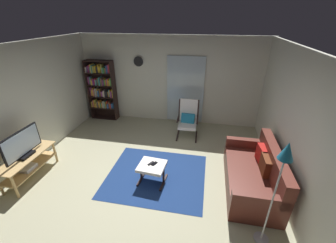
{
  "coord_description": "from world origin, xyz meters",
  "views": [
    {
      "loc": [
        1.15,
        -3.28,
        3.08
      ],
      "look_at": [
        0.34,
        0.94,
        0.92
      ],
      "focal_mm": 22.84,
      "sensor_mm": 36.0,
      "label": 1
    }
  ],
  "objects_px": {
    "lounge_armchair": "(188,118)",
    "ottoman": "(152,168)",
    "tv_remote": "(151,163)",
    "bookshelf_near_tv": "(102,89)",
    "cell_phone": "(154,164)",
    "leather_sofa": "(254,175)",
    "television": "(22,145)",
    "wall_clock": "(138,61)",
    "floor_lamp_by_sofa": "(283,167)",
    "tv_stand": "(28,163)"
  },
  "relations": [
    {
      "from": "television",
      "to": "ottoman",
      "type": "height_order",
      "value": "television"
    },
    {
      "from": "cell_phone",
      "to": "lounge_armchair",
      "type": "bearing_deg",
      "value": 104.86
    },
    {
      "from": "lounge_armchair",
      "to": "ottoman",
      "type": "xyz_separation_m",
      "value": [
        -0.49,
        -2.04,
        -0.19
      ]
    },
    {
      "from": "floor_lamp_by_sofa",
      "to": "bookshelf_near_tv",
      "type": "bearing_deg",
      "value": 139.83
    },
    {
      "from": "television",
      "to": "bookshelf_near_tv",
      "type": "distance_m",
      "value": 3.03
    },
    {
      "from": "television",
      "to": "ottoman",
      "type": "bearing_deg",
      "value": 7.77
    },
    {
      "from": "lounge_armchair",
      "to": "ottoman",
      "type": "distance_m",
      "value": 2.11
    },
    {
      "from": "tv_stand",
      "to": "tv_remote",
      "type": "xyz_separation_m",
      "value": [
        2.49,
        0.39,
        0.08
      ]
    },
    {
      "from": "tv_remote",
      "to": "floor_lamp_by_sofa",
      "type": "bearing_deg",
      "value": 5.07
    },
    {
      "from": "leather_sofa",
      "to": "ottoman",
      "type": "height_order",
      "value": "leather_sofa"
    },
    {
      "from": "television",
      "to": "ottoman",
      "type": "xyz_separation_m",
      "value": [
        2.52,
        0.34,
        -0.45
      ]
    },
    {
      "from": "tv_stand",
      "to": "television",
      "type": "bearing_deg",
      "value": 77.95
    },
    {
      "from": "floor_lamp_by_sofa",
      "to": "lounge_armchair",
      "type": "bearing_deg",
      "value": 116.29
    },
    {
      "from": "floor_lamp_by_sofa",
      "to": "wall_clock",
      "type": "bearing_deg",
      "value": 129.19
    },
    {
      "from": "ottoman",
      "to": "bookshelf_near_tv",
      "type": "bearing_deg",
      "value": 130.71
    },
    {
      "from": "bookshelf_near_tv",
      "to": "television",
      "type": "bearing_deg",
      "value": -94.29
    },
    {
      "from": "television",
      "to": "floor_lamp_by_sofa",
      "type": "xyz_separation_m",
      "value": [
        4.48,
        -0.58,
        0.6
      ]
    },
    {
      "from": "ottoman",
      "to": "tv_remote",
      "type": "height_order",
      "value": "tv_remote"
    },
    {
      "from": "television",
      "to": "floor_lamp_by_sofa",
      "type": "bearing_deg",
      "value": -7.35
    },
    {
      "from": "ottoman",
      "to": "tv_remote",
      "type": "xyz_separation_m",
      "value": [
        -0.03,
        0.03,
        0.08
      ]
    },
    {
      "from": "lounge_armchair",
      "to": "ottoman",
      "type": "height_order",
      "value": "lounge_armchair"
    },
    {
      "from": "floor_lamp_by_sofa",
      "to": "wall_clock",
      "type": "xyz_separation_m",
      "value": [
        -3.06,
        3.75,
        0.46
      ]
    },
    {
      "from": "bookshelf_near_tv",
      "to": "cell_phone",
      "type": "bearing_deg",
      "value": -48.39
    },
    {
      "from": "cell_phone",
      "to": "wall_clock",
      "type": "distance_m",
      "value": 3.34
    },
    {
      "from": "bookshelf_near_tv",
      "to": "cell_phone",
      "type": "distance_m",
      "value": 3.57
    },
    {
      "from": "tv_stand",
      "to": "lounge_armchair",
      "type": "xyz_separation_m",
      "value": [
        3.02,
        2.39,
        0.19
      ]
    },
    {
      "from": "leather_sofa",
      "to": "floor_lamp_by_sofa",
      "type": "height_order",
      "value": "floor_lamp_by_sofa"
    },
    {
      "from": "lounge_armchair",
      "to": "ottoman",
      "type": "relative_size",
      "value": 1.83
    },
    {
      "from": "tv_stand",
      "to": "tv_remote",
      "type": "height_order",
      "value": "tv_stand"
    },
    {
      "from": "tv_stand",
      "to": "leather_sofa",
      "type": "relative_size",
      "value": 0.67
    },
    {
      "from": "tv_remote",
      "to": "wall_clock",
      "type": "distance_m",
      "value": 3.32
    },
    {
      "from": "bookshelf_near_tv",
      "to": "cell_phone",
      "type": "height_order",
      "value": "bookshelf_near_tv"
    },
    {
      "from": "bookshelf_near_tv",
      "to": "lounge_armchair",
      "type": "bearing_deg",
      "value": -12.73
    },
    {
      "from": "tv_remote",
      "to": "ottoman",
      "type": "bearing_deg",
      "value": -17.28
    },
    {
      "from": "television",
      "to": "tv_remote",
      "type": "xyz_separation_m",
      "value": [
        2.49,
        0.38,
        -0.37
      ]
    },
    {
      "from": "cell_phone",
      "to": "television",
      "type": "bearing_deg",
      "value": -143.88
    },
    {
      "from": "leather_sofa",
      "to": "tv_remote",
      "type": "xyz_separation_m",
      "value": [
        -2.02,
        -0.18,
        0.11
      ]
    },
    {
      "from": "wall_clock",
      "to": "bookshelf_near_tv",
      "type": "bearing_deg",
      "value": -172.16
    },
    {
      "from": "tv_stand",
      "to": "bookshelf_near_tv",
      "type": "xyz_separation_m",
      "value": [
        0.23,
        3.02,
        0.65
      ]
    },
    {
      "from": "television",
      "to": "bookshelf_near_tv",
      "type": "xyz_separation_m",
      "value": [
        0.23,
        3.01,
        0.21
      ]
    },
    {
      "from": "leather_sofa",
      "to": "television",
      "type": "bearing_deg",
      "value": -172.94
    },
    {
      "from": "tv_remote",
      "to": "bookshelf_near_tv",
      "type": "bearing_deg",
      "value": 161.44
    },
    {
      "from": "floor_lamp_by_sofa",
      "to": "wall_clock",
      "type": "distance_m",
      "value": 4.87
    },
    {
      "from": "tv_stand",
      "to": "television",
      "type": "relative_size",
      "value": 1.4
    },
    {
      "from": "tv_stand",
      "to": "floor_lamp_by_sofa",
      "type": "distance_m",
      "value": 4.64
    },
    {
      "from": "bookshelf_near_tv",
      "to": "leather_sofa",
      "type": "xyz_separation_m",
      "value": [
        4.29,
        -2.45,
        -0.69
      ]
    },
    {
      "from": "bookshelf_near_tv",
      "to": "floor_lamp_by_sofa",
      "type": "relative_size",
      "value": 1.08
    },
    {
      "from": "television",
      "to": "cell_phone",
      "type": "distance_m",
      "value": 2.62
    },
    {
      "from": "leather_sofa",
      "to": "lounge_armchair",
      "type": "relative_size",
      "value": 1.78
    },
    {
      "from": "leather_sofa",
      "to": "tv_stand",
      "type": "bearing_deg",
      "value": -172.82
    }
  ]
}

